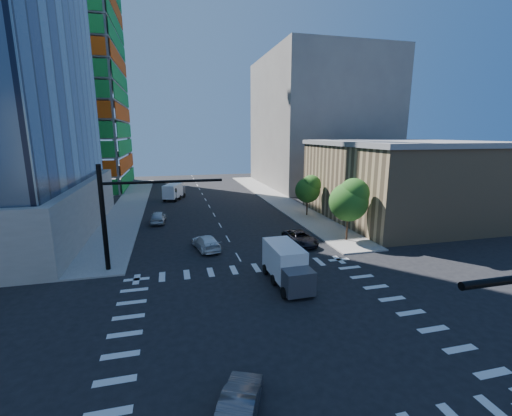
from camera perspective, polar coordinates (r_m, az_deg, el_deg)
name	(u,v)px	position (r m, az deg, el deg)	size (l,w,h in m)	color
ground	(276,323)	(22.53, 3.34, -18.59)	(160.00, 160.00, 0.00)	black
road_markings	(276,323)	(22.53, 3.34, -18.58)	(20.00, 20.00, 0.01)	silver
sidewalk_ne	(276,198)	(62.31, 3.28, 1.67)	(5.00, 60.00, 0.15)	gray
sidewalk_nw	(130,205)	(59.88, -20.20, 0.49)	(5.00, 60.00, 0.15)	gray
construction_building	(53,67)	(84.17, -30.73, 19.60)	(25.16, 34.50, 70.60)	slate
commercial_building	(402,180)	(51.27, 23.14, 4.33)	(20.50, 22.50, 10.60)	#957A56
bg_building_ne	(318,122)	(80.49, 10.28, 13.86)	(24.00, 30.00, 28.00)	slate
signal_mast_nw	(122,208)	(30.78, -21.47, 0.08)	(10.20, 0.40, 9.00)	black
tree_south	(350,199)	(37.89, 15.43, 1.41)	(4.16, 4.16, 6.82)	#382316
tree_north	(309,189)	(48.75, 8.78, 3.23)	(3.54, 3.52, 5.78)	#382316
car_nb_far	(300,238)	(36.72, 7.35, -4.99)	(2.34, 5.07, 1.41)	black
car_sb_near	(206,242)	(35.32, -8.33, -5.70)	(2.02, 4.96, 1.44)	white
car_sb_mid	(158,217)	(46.92, -15.98, -1.45)	(1.85, 4.59, 1.56)	silver
car_sb_cross	(239,406)	(16.12, -2.81, -30.13)	(1.45, 4.17, 1.37)	#4E4D52
box_truck_near	(288,269)	(27.02, 5.33, -10.04)	(2.52, 5.69, 2.96)	black
box_truck_far	(175,192)	(62.83, -13.40, 2.54)	(4.14, 5.88, 2.84)	black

